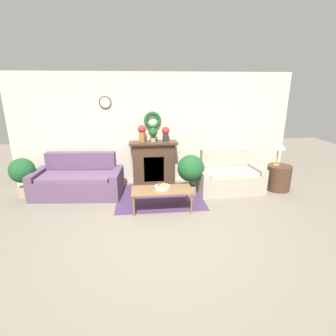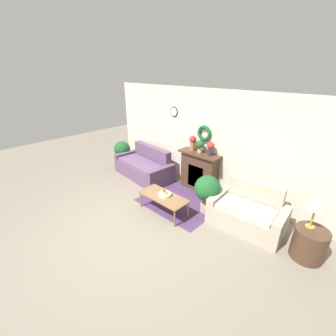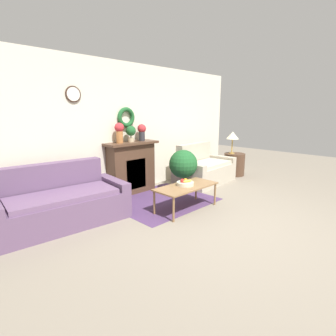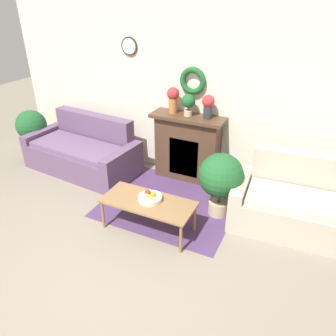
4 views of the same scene
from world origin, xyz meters
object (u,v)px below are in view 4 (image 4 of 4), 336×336
at_px(fruit_bowl, 150,197).
at_px(potted_plant_floor_by_couch, 32,128).
at_px(fireplace, 187,147).
at_px(potted_plant_on_mantel, 188,103).
at_px(loveseat_right, 292,204).
at_px(potted_plant_floor_by_loveseat, 221,177).
at_px(vase_on_mantel_left, 173,98).
at_px(vase_on_mantel_right, 208,105).
at_px(coffee_table, 148,204).
at_px(couch_left, 84,152).

relative_size(fruit_bowl, potted_plant_floor_by_couch, 0.35).
bearing_deg(fireplace, potted_plant_on_mantel, -95.09).
xyz_separation_m(loveseat_right, fruit_bowl, (-1.64, -0.86, 0.15)).
bearing_deg(fruit_bowl, potted_plant_floor_by_loveseat, 44.13).
bearing_deg(vase_on_mantel_left, fruit_bowl, -76.26).
distance_m(fruit_bowl, potted_plant_on_mantel, 1.65).
bearing_deg(fruit_bowl, vase_on_mantel_right, 81.52).
relative_size(loveseat_right, potted_plant_on_mantel, 4.67).
xyz_separation_m(fireplace, coffee_table, (0.08, -1.48, -0.15)).
relative_size(coffee_table, potted_plant_floor_by_couch, 1.36).
height_order(coffee_table, potted_plant_floor_by_loveseat, potted_plant_floor_by_loveseat).
height_order(potted_plant_on_mantel, potted_plant_floor_by_loveseat, potted_plant_on_mantel).
xyz_separation_m(couch_left, fruit_bowl, (1.82, -0.96, 0.16)).
relative_size(couch_left, potted_plant_on_mantel, 6.00).
bearing_deg(potted_plant_floor_by_couch, fireplace, 8.53).
distance_m(couch_left, coffee_table, 2.07).
xyz_separation_m(fireplace, potted_plant_floor_by_loveseat, (0.79, -0.76, 0.03)).
relative_size(vase_on_mantel_left, potted_plant_on_mantel, 1.20).
xyz_separation_m(couch_left, vase_on_mantel_left, (1.47, 0.49, 1.01)).
height_order(coffee_table, vase_on_mantel_right, vase_on_mantel_right).
xyz_separation_m(couch_left, coffee_table, (1.81, -0.99, 0.08)).
distance_m(vase_on_mantel_left, vase_on_mantel_right, 0.57).
height_order(coffee_table, fruit_bowl, fruit_bowl).
height_order(fruit_bowl, potted_plant_floor_by_loveseat, potted_plant_floor_by_loveseat).
bearing_deg(vase_on_mantel_right, couch_left, -166.41).
distance_m(couch_left, fruit_bowl, 2.06).
bearing_deg(coffee_table, vase_on_mantel_left, 103.08).
bearing_deg(potted_plant_floor_by_loveseat, fruit_bowl, -135.87).
xyz_separation_m(fireplace, fruit_bowl, (0.09, -1.44, -0.08)).
distance_m(fireplace, loveseat_right, 1.84).
bearing_deg(coffee_table, vase_on_mantel_right, 81.37).
height_order(loveseat_right, vase_on_mantel_right, vase_on_mantel_right).
bearing_deg(potted_plant_floor_by_loveseat, potted_plant_on_mantel, 136.86).
bearing_deg(couch_left, vase_on_mantel_right, 18.80).
distance_m(loveseat_right, vase_on_mantel_right, 1.82).
height_order(vase_on_mantel_left, vase_on_mantel_right, vase_on_mantel_left).
relative_size(fireplace, potted_plant_floor_by_loveseat, 1.26).
bearing_deg(loveseat_right, coffee_table, -155.53).
xyz_separation_m(coffee_table, potted_plant_floor_by_loveseat, (0.71, 0.72, 0.19)).
distance_m(vase_on_mantel_right, potted_plant_floor_by_couch, 3.35).
height_order(couch_left, fruit_bowl, couch_left).
xyz_separation_m(coffee_table, potted_plant_on_mantel, (-0.08, 1.46, 0.90)).
height_order(couch_left, coffee_table, couch_left).
distance_m(fruit_bowl, vase_on_mantel_left, 1.72).
height_order(coffee_table, potted_plant_on_mantel, potted_plant_on_mantel).
relative_size(loveseat_right, vase_on_mantel_left, 3.90).
height_order(fireplace, fruit_bowl, fireplace).
bearing_deg(fireplace, couch_left, -164.31).
xyz_separation_m(couch_left, vase_on_mantel_right, (2.04, 0.49, 0.98)).
bearing_deg(vase_on_mantel_right, potted_plant_floor_by_couch, -172.17).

